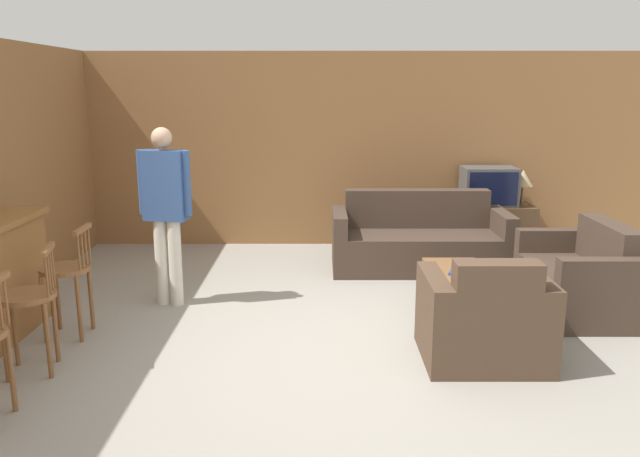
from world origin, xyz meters
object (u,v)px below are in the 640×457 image
Objects in this scene: bar_chair_far at (65,276)px; book_on_table at (455,273)px; couch_far at (418,242)px; coffee_table at (457,277)px; tv at (487,186)px; person_by_window at (164,206)px; loveseat_right at (578,279)px; tv_unit at (485,227)px; table_lamp at (521,179)px; bar_chair_mid at (28,304)px; armchair_near at (483,321)px.

bar_chair_far reaches higher than book_on_table.
coffee_table is (0.17, -1.39, -0.01)m from couch_far.
couch_far is at bearing 96.90° from coffee_table.
person_by_window is (-3.73, -2.15, 0.15)m from tv.
tv_unit is (-0.29, 2.36, -0.02)m from loveseat_right.
table_lamp is (1.35, 2.38, 0.57)m from book_on_table.
person_by_window is at bearing 175.44° from book_on_table.
tv_unit is (4.40, 3.69, -0.24)m from bar_chair_mid.
armchair_near is 3.65m from tv.
table_lamp reaches higher than loveseat_right.
book_on_table is at bearing -179.11° from loveseat_right.
tv_unit is at bearing 97.03° from loveseat_right.
bar_chair_far is 2.09× the size of table_lamp.
person_by_window is at bearing 177.71° from coffee_table.
couch_far is (3.37, 2.10, -0.22)m from bar_chair_far.
person_by_window is at bearing -150.04° from tv.
person_by_window reaches higher than book_on_table.
book_on_table is (-1.20, -0.02, 0.06)m from loveseat_right.
armchair_near is (3.48, 0.19, -0.22)m from bar_chair_mid.
bar_chair_mid is 0.96× the size of coffee_table.
loveseat_right is 1.16m from coffee_table.
bar_chair_mid is 2.09× the size of table_lamp.
loveseat_right is (4.69, 0.62, -0.22)m from bar_chair_far.
armchair_near is 3.80m from table_lamp.
tv is at bearing 39.92° from bar_chair_mid.
armchair_near is at bearing -104.81° from tv.
table_lamp is (1.37, 3.49, 0.63)m from armchair_near.
bar_chair_far is 5.32m from tv.
book_on_table is (3.50, 1.31, -0.16)m from bar_chair_mid.
bar_chair_far is at bearing -172.51° from loveseat_right.
bar_chair_mid is 1.42× the size of tv.
tv is at bearing 69.12° from coffee_table.
bar_chair_far is 5.53× the size of book_on_table.
tv is at bearing -179.60° from table_lamp.
bar_chair_mid is at bearing -142.76° from table_lamp.
coffee_table is 2.95m from person_by_window.
bar_chair_mid is 3.82m from coffee_table.
couch_far is 11.75× the size of book_on_table.
tv is (4.40, 2.97, 0.32)m from bar_chair_far.
person_by_window is (-2.82, 0.22, 0.62)m from book_on_table.
bar_chair_far is 0.55× the size of person_by_window.
person_by_window is at bearing 154.49° from armchair_near.
person_by_window is (0.67, 1.53, 0.46)m from bar_chair_mid.
tv is at bearing 97.04° from loveseat_right.
armchair_near is 3.18m from person_by_window.
couch_far is 1.35m from tv_unit.
bar_chair_far is 0.74× the size of loveseat_right.
book_on_table is at bearing -4.56° from person_by_window.
coffee_table is (-1.15, 0.09, -0.00)m from loveseat_right.
bar_chair_mid is 4.88m from loveseat_right.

